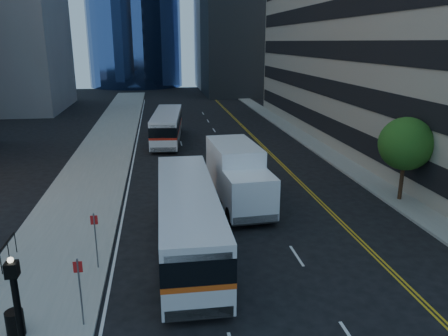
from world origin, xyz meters
name	(u,v)px	position (x,y,z in m)	size (l,w,h in m)	color
ground	(300,279)	(0.00, 0.00, 0.00)	(160.00, 160.00, 0.00)	black
sidewalk_west	(106,148)	(-10.50, 25.00, 0.07)	(5.00, 90.00, 0.15)	gray
sidewalk_east	(308,141)	(9.00, 25.00, 0.07)	(2.00, 90.00, 0.15)	gray
street_tree	(406,144)	(9.00, 8.00, 3.64)	(3.20, 3.20, 5.10)	#332114
bus_front	(188,217)	(-4.41, 3.32, 1.67)	(2.67, 11.90, 3.07)	silver
bus_rear	(167,126)	(-4.77, 27.09, 1.58)	(3.47, 11.40, 2.89)	white
box_truck	(238,175)	(-1.02, 8.88, 1.89)	(3.04, 7.64, 3.58)	white
trash_can	(15,323)	(-10.51, -2.25, 0.59)	(0.59, 0.59, 0.88)	black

